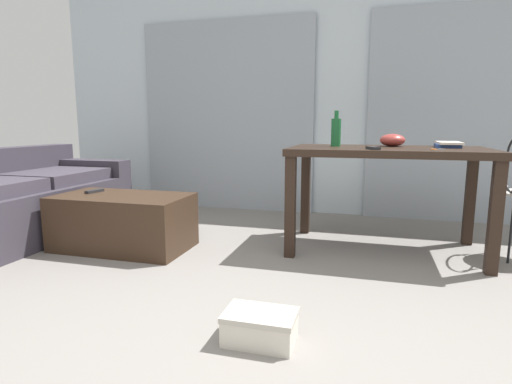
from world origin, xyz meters
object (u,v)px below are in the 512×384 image
(couch, at_px, (13,203))
(book_stack, at_px, (448,144))
(craft_table, at_px, (387,162))
(shoebox, at_px, (260,327))
(bottle_near, at_px, (336,132))
(tv_remote_on_table, at_px, (373,148))
(coffee_table, at_px, (123,222))
(bowl, at_px, (392,140))
(scissors, at_px, (436,149))
(tv_remote_primary, at_px, (95,191))

(couch, xyz_separation_m, book_stack, (3.32, 0.63, 0.49))
(craft_table, height_order, shoebox, craft_table)
(bottle_near, relative_size, tv_remote_on_table, 1.85)
(coffee_table, xyz_separation_m, shoebox, (1.34, -1.03, -0.14))
(book_stack, bearing_deg, bowl, 175.16)
(couch, relative_size, tv_remote_on_table, 13.51)
(bowl, height_order, tv_remote_on_table, bowl)
(couch, bearing_deg, bowl, 12.71)
(book_stack, bearing_deg, craft_table, -160.76)
(tv_remote_on_table, bearing_deg, couch, 163.77)
(bowl, distance_m, book_stack, 0.39)
(tv_remote_on_table, height_order, shoebox, tv_remote_on_table)
(coffee_table, distance_m, craft_table, 2.00)
(bottle_near, distance_m, bowl, 0.43)
(coffee_table, relative_size, tv_remote_on_table, 6.85)
(craft_table, bearing_deg, book_stack, 19.24)
(bottle_near, distance_m, shoebox, 1.78)
(coffee_table, bearing_deg, scissors, 8.22)
(bowl, bearing_deg, craft_table, -101.89)
(tv_remote_on_table, bearing_deg, craft_table, 47.10)
(bottle_near, xyz_separation_m, book_stack, (0.80, 0.07, -0.09))
(scissors, bearing_deg, shoebox, -122.02)
(bowl, bearing_deg, scissors, -52.75)
(tv_remote_on_table, bearing_deg, book_stack, 16.53)
(couch, relative_size, shoebox, 6.33)
(tv_remote_on_table, bearing_deg, bottle_near, 108.78)
(tv_remote_on_table, height_order, scissors, tv_remote_on_table)
(couch, bearing_deg, craft_table, 9.46)
(bottle_near, height_order, shoebox, bottle_near)
(tv_remote_on_table, xyz_separation_m, shoebox, (-0.44, -1.25, -0.70))
(bottle_near, xyz_separation_m, bowl, (0.41, 0.10, -0.06))
(craft_table, xyz_separation_m, tv_remote_on_table, (-0.10, -0.25, 0.11))
(scissors, height_order, tv_remote_primary, scissors)
(bowl, bearing_deg, coffee_table, -161.08)
(couch, bearing_deg, shoebox, -23.44)
(coffee_table, xyz_separation_m, scissors, (2.18, 0.32, 0.56))
(craft_table, xyz_separation_m, book_stack, (0.42, 0.15, 0.12))
(couch, xyz_separation_m, craft_table, (2.90, 0.48, 0.36))
(book_stack, relative_size, scissors, 3.06)
(coffee_table, height_order, shoebox, coffee_table)
(craft_table, bearing_deg, bottle_near, 168.75)
(coffee_table, bearing_deg, bowl, 18.92)
(bowl, distance_m, tv_remote_on_table, 0.46)
(bottle_near, bearing_deg, tv_remote_on_table, -50.30)
(tv_remote_on_table, bearing_deg, shoebox, -130.19)
(bottle_near, relative_size, shoebox, 0.86)
(couch, bearing_deg, coffee_table, 0.20)
(bottle_near, height_order, book_stack, bottle_near)
(bottle_near, bearing_deg, book_stack, 5.18)
(book_stack, relative_size, tv_remote_on_table, 2.05)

